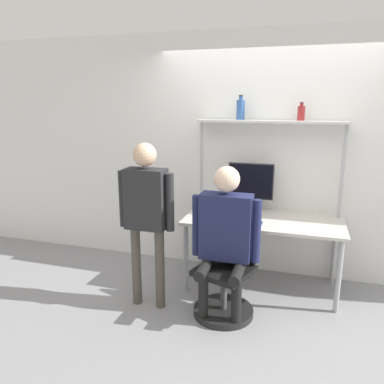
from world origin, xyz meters
TOP-DOWN VIEW (x-y plane):
  - ground_plane at (0.00, 0.00)m, footprint 12.00×12.00m
  - wall_back at (0.00, 0.84)m, footprint 8.00×0.06m
  - desk at (0.00, 0.41)m, footprint 1.61×0.79m
  - shelf_unit at (0.00, 0.66)m, footprint 1.53×0.26m
  - monitor at (-0.18, 0.64)m, footprint 0.49×0.20m
  - laptop at (-0.30, 0.27)m, footprint 0.29×0.22m
  - cell_phone at (-0.03, 0.20)m, footprint 0.07×0.15m
  - office_chair at (-0.25, -0.23)m, footprint 0.58×0.58m
  - person_seated at (-0.27, -0.27)m, footprint 0.63×0.47m
  - person_standing at (-1.00, -0.31)m, footprint 0.55×0.22m
  - bottle_red at (0.30, 0.66)m, footprint 0.07×0.07m
  - bottle_blue at (-0.32, 0.66)m, footprint 0.09×0.09m

SIDE VIEW (x-z plane):
  - ground_plane at x=0.00m, z-range 0.00..0.00m
  - office_chair at x=-0.25m, z-range -0.18..0.74m
  - desk at x=0.00m, z-range 0.30..1.06m
  - cell_phone at x=-0.03m, z-range 0.76..0.77m
  - laptop at x=-0.30m, z-range 0.71..0.93m
  - person_seated at x=-0.27m, z-range 0.13..1.54m
  - person_standing at x=-1.00m, z-range 0.21..1.80m
  - monitor at x=-0.18m, z-range 0.79..1.33m
  - wall_back at x=0.00m, z-range 0.00..2.70m
  - shelf_unit at x=0.00m, z-range 0.59..2.35m
  - bottle_red at x=0.30m, z-range 1.74..1.93m
  - bottle_blue at x=-0.32m, z-range 1.74..1.99m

